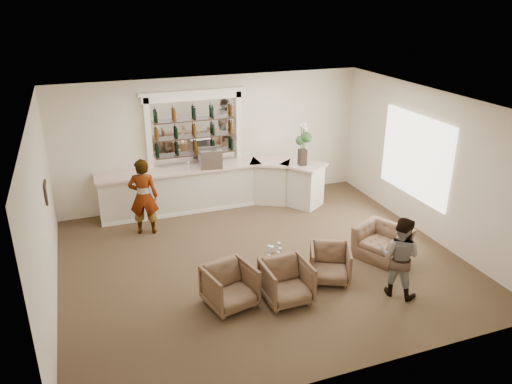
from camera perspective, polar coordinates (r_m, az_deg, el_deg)
ground at (r=10.50m, az=0.62°, el=-7.89°), size 8.00×8.00×0.00m
room_shell at (r=10.24m, az=0.11°, el=5.59°), size 8.04×7.02×3.32m
bar_counter at (r=12.78m, az=-4.82°, el=0.57°), size 5.72×1.80×1.14m
back_bar_alcove at (r=12.63m, az=-7.03°, el=7.19°), size 2.64×0.25×3.00m
cocktail_table at (r=9.83m, az=2.22°, el=-8.48°), size 0.70×0.70×0.50m
sommelier at (r=11.58m, az=-12.74°, el=-0.53°), size 0.74×0.58×1.80m
guest at (r=9.45m, az=16.09°, el=-7.12°), size 0.93×0.95×1.55m
armchair_left at (r=8.99m, az=-3.01°, el=-10.71°), size 0.98×1.00×0.76m
armchair_center at (r=9.12m, az=3.49°, el=-10.19°), size 0.83×0.86×0.76m
armchair_right at (r=9.82m, az=8.46°, el=-8.08°), size 1.01×1.02×0.71m
armchair_far at (r=10.83m, az=14.24°, el=-5.63°), size 1.25×1.31×0.67m
espresso_machine at (r=12.44m, az=-5.26°, el=3.88°), size 0.57×0.49×0.47m
flower_vase at (r=12.49m, az=5.38°, el=5.76°), size 0.29×0.29×1.09m
wine_glass_bar_left at (r=12.35m, az=-7.72°, el=2.99°), size 0.07×0.07×0.21m
wine_glass_bar_right at (r=12.82m, az=-1.05°, el=3.90°), size 0.07×0.07×0.21m
wine_glass_tbl_a at (r=9.64m, az=1.51°, el=-6.71°), size 0.07×0.07×0.21m
wine_glass_tbl_b at (r=9.75m, az=2.61°, el=-6.35°), size 0.07×0.07×0.21m
wine_glass_tbl_c at (r=9.56m, az=2.77°, el=-6.98°), size 0.07×0.07×0.21m
napkin_holder at (r=9.78m, az=1.82°, el=-6.55°), size 0.08×0.08×0.12m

